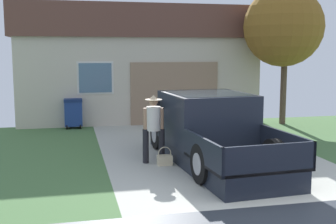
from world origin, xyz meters
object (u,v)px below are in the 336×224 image
Objects in this scene: handbag at (165,159)px; wheeled_trash_bin at (73,112)px; pickup_truck at (208,130)px; house_with_garage at (131,62)px; person_with_hat at (154,124)px; front_yard_tree at (282,28)px.

wheeled_trash_bin is at bearing 109.94° from handbag.
handbag is (-1.11, -0.27, -0.60)m from pickup_truck.
pickup_truck is 12.09× the size of handbag.
pickup_truck is 0.57× the size of house_with_garage.
house_with_garage reaches higher than wheeled_trash_bin.
pickup_truck is at bearing -85.77° from house_with_garage.
person_with_hat is 5.51m from wheeled_trash_bin.
pickup_truck is 6.50m from front_yard_tree.
handbag is at bearing -93.05° from house_with_garage.
front_yard_tree reaches higher than person_with_hat.
house_with_garage is 4.49m from wheeled_trash_bin.
house_with_garage is at bearing 54.16° from wheeled_trash_bin.
front_yard_tree is 7.73m from wheeled_trash_bin.
wheeled_trash_bin reaches higher than handbag.
person_with_hat is at bearing -94.50° from house_with_garage.
pickup_truck is 1.29m from handbag.
person_with_hat is 3.72× the size of handbag.
handbag is 0.43× the size of wheeled_trash_bin.
pickup_truck is at bearing -133.05° from front_yard_tree.
house_with_garage is (0.68, 8.61, 1.23)m from person_with_hat.
wheeled_trash_bin is at bearing -125.84° from house_with_garage.
pickup_truck is at bearing -59.28° from wheeled_trash_bin.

